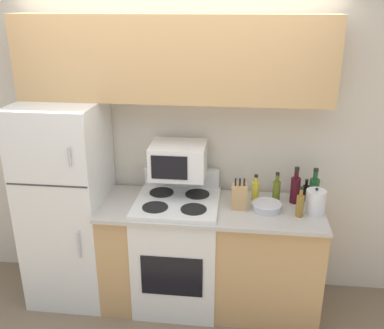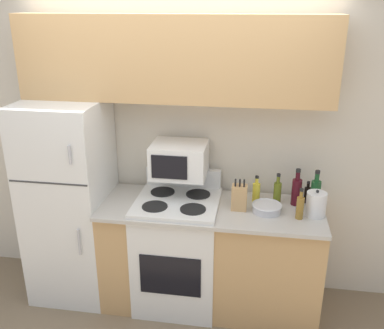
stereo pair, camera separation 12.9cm
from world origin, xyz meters
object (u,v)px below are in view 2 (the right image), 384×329
object	(u,v)px
kettle	(316,204)
refrigerator	(70,202)
bowl	(267,208)
bottle_vinegar	(300,207)
microwave	(179,160)
bottle_olive_oil	(277,192)
stove	(178,250)
knife_block	(239,197)
bottle_wine_green	(315,192)
bottle_wine_red	(296,191)
bottle_cooking_spray	(256,192)
bottle_soy_sauce	(307,194)

from	to	relation	value
kettle	refrigerator	bearing A→B (deg)	178.62
bowl	bottle_vinegar	size ratio (longest dim) A/B	0.96
microwave	bottle_vinegar	world-z (taller)	microwave
bottle_olive_oil	kettle	bearing A→B (deg)	-27.28
stove	knife_block	world-z (taller)	knife_block
knife_block	bottle_wine_green	bearing A→B (deg)	13.64
bowl	bottle_vinegar	distance (m)	0.25
bottle_wine_red	microwave	bearing A→B (deg)	-178.82
knife_block	bottle_wine_red	bearing A→B (deg)	18.87
microwave	knife_block	bearing A→B (deg)	-14.87
bottle_vinegar	bottle_olive_oil	bearing A→B (deg)	126.73
bottle_wine_red	bottle_olive_oil	distance (m)	0.15
bowl	bottle_cooking_spray	distance (m)	0.20
knife_block	bottle_wine_red	distance (m)	0.46
bottle_wine_green	bottle_vinegar	world-z (taller)	bottle_wine_green
bottle_soy_sauce	bottle_cooking_spray	distance (m)	0.41
stove	bottle_wine_green	bearing A→B (deg)	7.15
stove	knife_block	xyz separation A→B (m)	(0.49, -0.01, 0.52)
stove	bottle_vinegar	distance (m)	1.07
refrigerator	kettle	bearing A→B (deg)	-1.38
microwave	bowl	size ratio (longest dim) A/B	1.87
microwave	bottle_soy_sauce	xyz separation A→B (m)	(1.02, 0.07, -0.26)
knife_block	kettle	xyz separation A→B (m)	(0.57, -0.02, -0.00)
knife_block	kettle	world-z (taller)	knife_block
bowl	bottle_soy_sauce	xyz separation A→B (m)	(0.32, 0.22, 0.04)
refrigerator	bowl	xyz separation A→B (m)	(1.62, -0.04, 0.09)
bottle_wine_green	bottle_soy_sauce	xyz separation A→B (m)	(-0.05, 0.06, -0.05)
refrigerator	stove	distance (m)	0.99
bottle_olive_oil	kettle	size ratio (longest dim) A/B	1.24
kettle	bowl	bearing A→B (deg)	179.57
refrigerator	microwave	world-z (taller)	refrigerator
bowl	bottle_olive_oil	distance (m)	0.18
stove	bowl	xyz separation A→B (m)	(0.70, -0.02, 0.46)
bottle_vinegar	refrigerator	bearing A→B (deg)	176.41
bottle_soy_sauce	kettle	distance (m)	0.23
bottle_vinegar	bottle_olive_oil	distance (m)	0.27
stove	knife_block	distance (m)	0.71
bottle_soy_sauce	bottle_vinegar	size ratio (longest dim) A/B	0.75
bottle_wine_green	bottle_wine_red	xyz separation A→B (m)	(-0.14, 0.01, 0.00)
bowl	bottle_olive_oil	size ratio (longest dim) A/B	0.89
knife_block	bottle_wine_green	size ratio (longest dim) A/B	0.84
bowl	bottle_cooking_spray	xyz separation A→B (m)	(-0.09, 0.17, 0.05)
bowl	bottle_wine_green	distance (m)	0.41
microwave	bottle_olive_oil	bearing A→B (deg)	-0.29
bottle_soy_sauce	knife_block	bearing A→B (deg)	-159.12
bottle_wine_green	bottle_wine_red	world-z (taller)	same
microwave	bottle_vinegar	distance (m)	0.99
refrigerator	knife_block	xyz separation A→B (m)	(1.40, -0.03, 0.16)
bottle_cooking_spray	bottle_olive_oil	distance (m)	0.17
knife_block	bottle_vinegar	bearing A→B (deg)	-10.96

